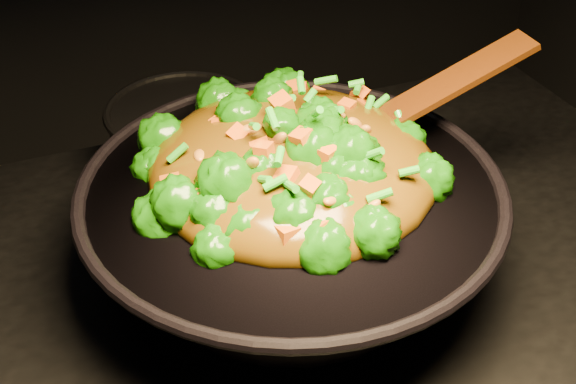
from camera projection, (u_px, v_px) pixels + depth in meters
name	position (u px, v px, depth m)	size (l,w,h in m)	color
wok	(291.00, 231.00, 0.83)	(0.46, 0.46, 0.13)	black
stir_fry	(293.00, 130.00, 0.78)	(0.32, 0.32, 0.11)	#176207
spatula	(420.00, 100.00, 0.84)	(0.30, 0.04, 0.01)	#3D1A09
back_pot	(186.00, 142.00, 0.99)	(0.20, 0.20, 0.11)	black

